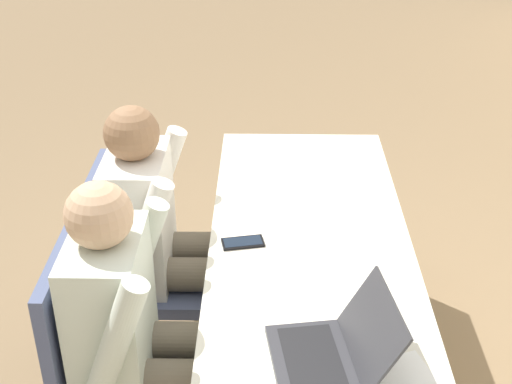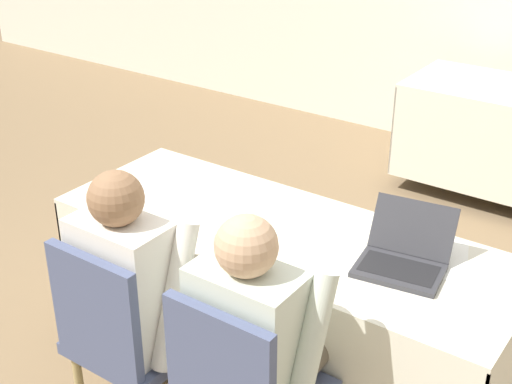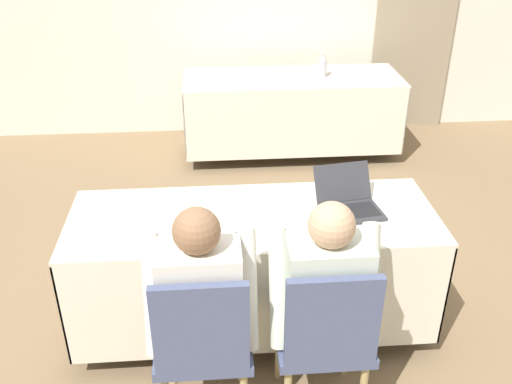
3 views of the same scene
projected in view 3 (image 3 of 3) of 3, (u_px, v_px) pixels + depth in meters
The scene contains 12 objects.
ground_plane at pixel (253, 325), 3.40m from camera, with size 24.00×24.00×0.00m, color #846B4C.
conference_table_near at pixel (253, 245), 3.12m from camera, with size 1.97×0.71×0.76m.
conference_table_far at pixel (292, 97), 5.23m from camera, with size 1.97×0.71×0.76m.
laptop at pixel (349, 203), 3.06m from camera, with size 0.36×0.37×0.21m.
cell_phone at pixel (242, 241), 2.81m from camera, with size 0.10×0.16×0.01m.
paper_beside_laptop at pixel (358, 196), 3.21m from camera, with size 0.29×0.35×0.00m.
paper_centre_table at pixel (118, 224), 2.96m from camera, with size 0.29×0.34×0.00m.
water_bottle at pixel (323, 66), 5.10m from camera, with size 0.08×0.08×0.22m.
chair_near_left at pixel (203, 341), 2.55m from camera, with size 0.44×0.44×0.93m.
chair_near_right at pixel (325, 334), 2.59m from camera, with size 0.44×0.44×0.93m.
person_checkered_shirt at pixel (201, 298), 2.56m from camera, with size 0.50×0.52×1.19m.
person_white_shirt at pixel (323, 292), 2.60m from camera, with size 0.50×0.52×1.19m.
Camera 3 is at (-0.19, -2.58, 2.33)m, focal length 40.00 mm.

